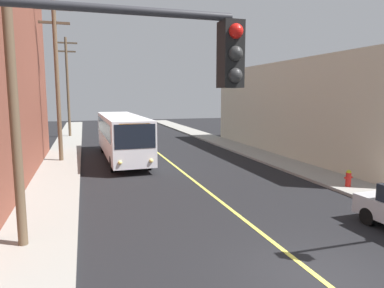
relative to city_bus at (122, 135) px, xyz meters
name	(u,v)px	position (x,y,z in m)	size (l,w,h in m)	color
ground_plane	(320,279)	(3.07, -18.67, -1.82)	(120.00, 120.00, 0.00)	black
sidewalk_left	(51,195)	(-4.18, -8.67, -1.74)	(2.50, 90.00, 0.15)	gray
sidewalk_right	(316,174)	(10.32, -8.67, -1.74)	(2.50, 90.00, 0.15)	gray
lane_stripe_center	(175,166)	(3.07, -3.67, -1.81)	(0.16, 60.00, 0.01)	#D8CC4C
building_right_warehouse	(340,108)	(17.56, -1.71, 1.77)	(12.00, 22.49, 7.17)	beige
city_bus	(122,135)	(0.00, 0.00, 0.00)	(2.85, 12.21, 3.20)	silver
utility_pole_near	(10,58)	(-4.51, -14.49, 3.92)	(2.40, 0.28, 10.17)	brown
utility_pole_mid	(57,74)	(-4.22, 0.02, 4.25)	(2.40, 0.28, 10.80)	brown
utility_pole_far	(68,83)	(-4.17, 15.34, 4.20)	(2.40, 0.28, 10.70)	brown
traffic_signal_left_corner	(101,123)	(-2.34, -20.68, 2.49)	(3.75, 0.48, 6.00)	#2D2D33
fire_hydrant	(348,178)	(9.92, -11.76, -1.23)	(0.44, 0.26, 0.84)	red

